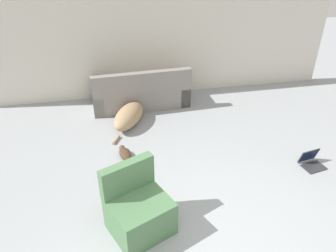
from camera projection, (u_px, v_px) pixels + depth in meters
name	position (u px, v px, depth m)	size (l,w,h in m)	color
wall_back	(151.00, 35.00, 6.59)	(7.72, 0.06, 2.59)	beige
couch	(141.00, 93.00, 6.63)	(1.96, 0.89, 0.83)	gray
dog	(131.00, 114.00, 6.11)	(0.87, 1.37, 0.34)	#A38460
cat	(125.00, 153.00, 5.22)	(0.24, 0.52, 0.12)	#473323
laptop_open	(311.00, 160.00, 5.03)	(0.38, 0.36, 0.24)	#2D2D33
side_chair	(138.00, 210.00, 3.86)	(0.87, 0.84, 0.86)	#4C754C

